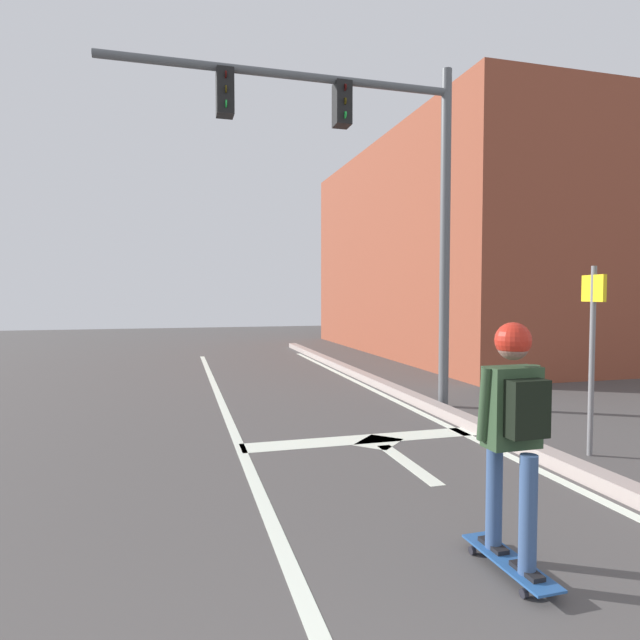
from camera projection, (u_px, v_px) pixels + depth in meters
The scene contains 11 objects.
lane_line_center at pixel (245, 458), 5.89m from camera, with size 0.12×20.00×0.01m, color silver.
lane_line_curbside at pixel (475, 439), 6.65m from camera, with size 0.12×20.00×0.01m, color silver.
stop_bar at pixel (362, 439), 6.64m from camera, with size 3.05×0.40×0.01m, color silver.
lane_arrow_stem at pixel (408, 463), 5.70m from camera, with size 0.16×1.40×0.01m, color silver.
lane_arrow_head at pixel (379, 442), 6.52m from camera, with size 0.56×0.44×0.01m, color silver.
curb_strip at pixel (492, 432), 6.71m from camera, with size 0.24×24.00×0.14m, color #A2928C.
skateboard at pixel (509, 562), 3.46m from camera, with size 0.24×0.82×0.09m.
skater at pixel (514, 413), 3.40m from camera, with size 0.44×0.59×1.56m.
traffic_signal_mast at pixel (362, 161), 8.04m from camera, with size 5.29×0.34×5.38m.
street_sign_post at pixel (593, 332), 5.92m from camera, with size 0.14×0.44×2.14m.
building_block at pixel (535, 253), 17.48m from camera, with size 11.47×11.85×6.37m, color brown.
Camera 1 is at (-0.51, 0.17, 1.82)m, focal length 29.66 mm.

